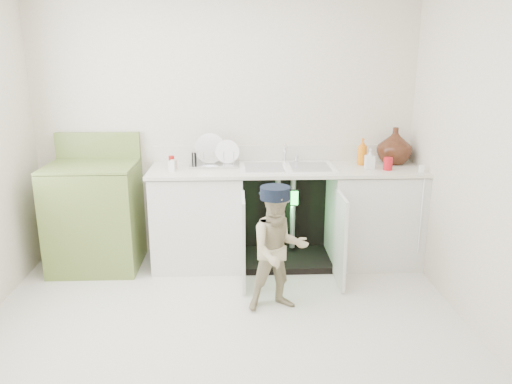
{
  "coord_description": "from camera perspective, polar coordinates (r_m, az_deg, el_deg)",
  "views": [
    {
      "loc": [
        0.1,
        -3.12,
        1.89
      ],
      "look_at": [
        0.25,
        0.7,
        0.82
      ],
      "focal_mm": 35.0,
      "sensor_mm": 36.0,
      "label": 1
    }
  ],
  "objects": [
    {
      "name": "counter_run",
      "position": [
        4.58,
        3.87,
        -2.38
      ],
      "size": [
        2.44,
        1.02,
        1.23
      ],
      "color": "silver",
      "rests_on": "ground"
    },
    {
      "name": "room_shell",
      "position": [
        3.18,
        -4.08,
        4.04
      ],
      "size": [
        6.0,
        5.5,
        1.26
      ],
      "color": "beige",
      "rests_on": "ground"
    },
    {
      "name": "ground",
      "position": [
        3.64,
        -3.69,
        -15.59
      ],
      "size": [
        3.5,
        3.5,
        0.0
      ],
      "primitive_type": "plane",
      "color": "beige",
      "rests_on": "ground"
    },
    {
      "name": "repair_worker",
      "position": [
        3.73,
        2.58,
        -6.49
      ],
      "size": [
        0.52,
        0.76,
        0.96
      ],
      "rotation": [
        0.0,
        0.0,
        0.21
      ],
      "color": "#CAB791",
      "rests_on": "ground"
    },
    {
      "name": "avocado_stove",
      "position": [
        4.7,
        -17.91,
        -2.47
      ],
      "size": [
        0.76,
        0.65,
        1.19
      ],
      "color": "olive",
      "rests_on": "ground"
    }
  ]
}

